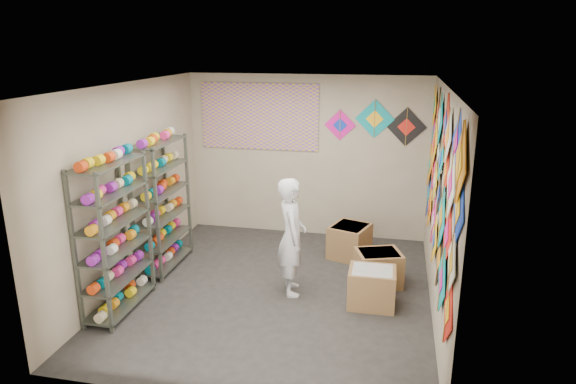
% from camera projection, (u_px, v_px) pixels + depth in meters
% --- Properties ---
extents(ground, '(4.50, 4.50, 0.00)m').
position_uv_depth(ground, '(276.00, 291.00, 6.84)').
color(ground, black).
extents(room_walls, '(4.50, 4.50, 4.50)m').
position_uv_depth(room_walls, '(275.00, 172.00, 6.38)').
color(room_walls, tan).
rests_on(room_walls, ground).
extents(shelf_rack_front, '(0.40, 1.10, 1.90)m').
position_uv_depth(shelf_rack_front, '(114.00, 237.00, 6.13)').
color(shelf_rack_front, '#4C5147').
rests_on(shelf_rack_front, ground).
extents(shelf_rack_back, '(0.40, 1.10, 1.90)m').
position_uv_depth(shelf_rack_back, '(162.00, 205.00, 7.35)').
color(shelf_rack_back, '#4C5147').
rests_on(shelf_rack_back, ground).
extents(string_spools, '(0.12, 2.36, 0.12)m').
position_uv_depth(string_spools, '(140.00, 213.00, 6.72)').
color(string_spools, '#FC3087').
rests_on(string_spools, ground).
extents(kite_wall_display, '(0.06, 4.31, 2.07)m').
position_uv_depth(kite_wall_display, '(440.00, 183.00, 5.93)').
color(kite_wall_display, red).
rests_on(kite_wall_display, room_walls).
extents(back_wall_kites, '(1.62, 0.02, 0.74)m').
position_uv_depth(back_wall_kites, '(378.00, 124.00, 8.16)').
color(back_wall_kites, '#E41194').
rests_on(back_wall_kites, room_walls).
extents(poster, '(2.00, 0.01, 1.10)m').
position_uv_depth(poster, '(259.00, 117.00, 8.53)').
color(poster, '#754DA8').
rests_on(poster, room_walls).
extents(shopkeeper, '(0.78, 0.69, 1.56)m').
position_uv_depth(shopkeeper, '(292.00, 237.00, 6.62)').
color(shopkeeper, silver).
rests_on(shopkeeper, ground).
extents(carton_a, '(0.58, 0.49, 0.48)m').
position_uv_depth(carton_a, '(372.00, 287.00, 6.42)').
color(carton_a, '#91633F').
rests_on(carton_a, ground).
extents(carton_b, '(0.71, 0.64, 0.48)m').
position_uv_depth(carton_b, '(378.00, 268.00, 6.97)').
color(carton_b, '#91633F').
rests_on(carton_b, ground).
extents(carton_c, '(0.69, 0.72, 0.51)m').
position_uv_depth(carton_c, '(350.00, 241.00, 7.88)').
color(carton_c, '#91633F').
rests_on(carton_c, ground).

